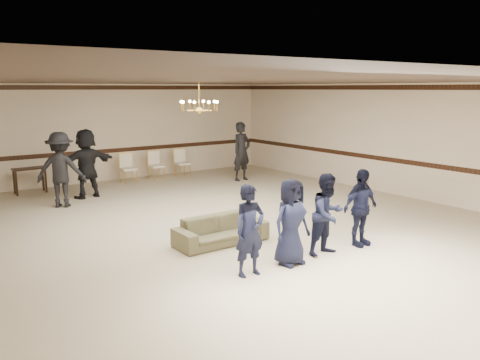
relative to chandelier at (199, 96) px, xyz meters
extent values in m
cube|color=#B3A98A|center=(0.00, -1.00, -2.88)|extent=(12.00, 14.00, 0.01)
cube|color=black|center=(0.00, -1.00, 0.33)|extent=(12.00, 14.00, 0.01)
cube|color=beige|center=(0.00, 6.00, -1.27)|extent=(12.00, 0.01, 3.20)
cube|color=beige|center=(6.00, -1.00, -1.27)|extent=(0.01, 14.00, 3.20)
cube|color=black|center=(0.00, 5.99, -1.88)|extent=(12.00, 0.02, 0.14)
cube|color=black|center=(0.00, 5.99, 0.21)|extent=(12.00, 0.02, 0.14)
imported|color=black|center=(-1.23, -3.59, -2.11)|extent=(0.57, 0.38, 1.53)
imported|color=black|center=(-0.33, -3.59, -2.11)|extent=(0.77, 0.52, 1.53)
imported|color=black|center=(0.57, -3.59, -2.11)|extent=(0.77, 0.61, 1.53)
imported|color=black|center=(1.47, -3.59, -2.11)|extent=(0.90, 0.39, 1.53)
imported|color=brown|center=(-0.67, -1.90, -2.60)|extent=(1.90, 0.75, 0.55)
imported|color=black|center=(-2.33, 3.11, -1.90)|extent=(1.46, 1.28, 1.96)
imported|color=black|center=(-1.43, 3.81, -1.90)|extent=(1.88, 0.86, 1.96)
imported|color=black|center=(3.67, 3.41, -1.90)|extent=(0.77, 0.57, 1.96)
cube|color=black|center=(-2.62, 5.36, -2.49)|extent=(0.94, 0.44, 0.77)
camera|label=1|loc=(-5.86, -9.78, 0.18)|focal=36.76mm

